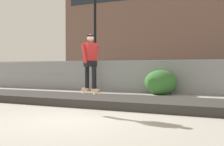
{
  "coord_description": "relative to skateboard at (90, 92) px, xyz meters",
  "views": [
    {
      "loc": [
        4.02,
        -6.4,
        1.45
      ],
      "look_at": [
        -0.15,
        2.96,
        1.23
      ],
      "focal_mm": 43.64,
      "sensor_mm": 36.0,
      "label": 1
    }
  ],
  "objects": [
    {
      "name": "shrub_left",
      "position": [
        0.46,
        6.88,
        -0.05
      ],
      "size": [
        1.69,
        1.38,
        1.31
      ],
      "color": "#336B2D",
      "rests_on": "ground_plane"
    },
    {
      "name": "library_building",
      "position": [
        -8.31,
        39.03,
        9.75
      ],
      "size": [
        27.47,
        14.63,
        20.91
      ],
      "color": "brown",
      "rests_on": "ground_plane"
    },
    {
      "name": "street_lamp",
      "position": [
        -3.52,
        7.04,
        4.07
      ],
      "size": [
        0.44,
        0.44,
        7.82
      ],
      "color": "black",
      "rests_on": "ground_plane"
    },
    {
      "name": "ground_plane",
      "position": [
        -0.06,
        -0.87,
        -0.71
      ],
      "size": [
        120.0,
        120.0,
        0.0
      ],
      "primitive_type": "plane",
      "color": "#9E998E"
    },
    {
      "name": "gravel_berm",
      "position": [
        -0.06,
        2.21,
        -0.55
      ],
      "size": [
        14.68,
        2.45,
        0.3
      ],
      "primitive_type": "cube",
      "color": "#33302D",
      "rests_on": "ground_plane"
    },
    {
      "name": "parked_car_mid",
      "position": [
        0.51,
        10.37,
        0.13
      ],
      "size": [
        4.48,
        2.1,
        1.66
      ],
      "color": "#566B4C",
      "rests_on": "ground_plane"
    },
    {
      "name": "chain_fence",
      "position": [
        -0.06,
        7.47,
        0.23
      ],
      "size": [
        25.42,
        0.06,
        1.85
      ],
      "color": "gray",
      "rests_on": "ground_plane"
    },
    {
      "name": "skater",
      "position": [
        -0.0,
        -0.0,
        0.99
      ],
      "size": [
        0.71,
        0.62,
        1.73
      ],
      "color": "gray",
      "rests_on": "skateboard"
    },
    {
      "name": "skateboard",
      "position": [
        0.0,
        0.0,
        0.0
      ],
      "size": [
        0.82,
        0.46,
        0.07
      ],
      "color": "#9E5B33"
    },
    {
      "name": "parked_car_near",
      "position": [
        -5.53,
        10.6,
        0.13
      ],
      "size": [
        4.43,
        2.01,
        1.66
      ],
      "color": "maroon",
      "rests_on": "ground_plane"
    }
  ]
}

